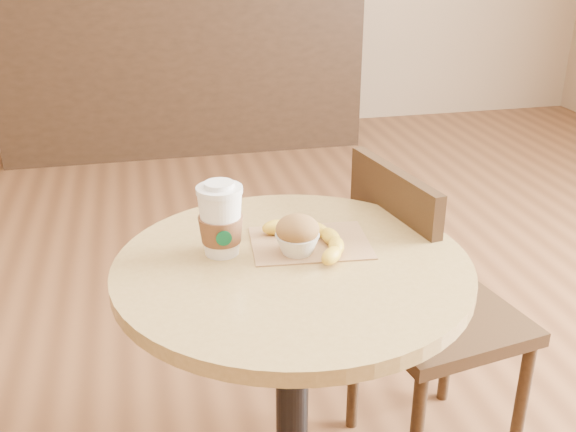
% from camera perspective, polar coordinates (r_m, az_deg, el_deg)
% --- Properties ---
extents(cafe_table, '(0.70, 0.70, 0.75)m').
position_cam_1_polar(cafe_table, '(1.43, 0.37, -11.65)').
color(cafe_table, black).
rests_on(cafe_table, ground).
extents(chair_right, '(0.43, 0.43, 0.85)m').
position_cam_1_polar(chair_right, '(1.74, 11.35, -7.59)').
color(chair_right, '#372413').
rests_on(chair_right, ground).
extents(service_counter, '(2.30, 0.65, 1.04)m').
position_cam_1_polar(service_counter, '(4.42, -9.03, 12.60)').
color(service_counter, black).
rests_on(service_counter, ground).
extents(kraft_bag, '(0.26, 0.20, 0.00)m').
position_cam_1_polar(kraft_bag, '(1.38, 1.88, -2.27)').
color(kraft_bag, '#A0764D').
rests_on(kraft_bag, cafe_table).
extents(coffee_cup, '(0.09, 0.09, 0.15)m').
position_cam_1_polar(coffee_cup, '(1.32, -5.72, -0.52)').
color(coffee_cup, white).
rests_on(coffee_cup, cafe_table).
extents(muffin, '(0.09, 0.09, 0.08)m').
position_cam_1_polar(muffin, '(1.32, 0.80, -1.61)').
color(muffin, silver).
rests_on(muffin, kraft_bag).
extents(banana, '(0.23, 0.26, 0.03)m').
position_cam_1_polar(banana, '(1.35, 1.66, -2.07)').
color(banana, gold).
rests_on(banana, kraft_bag).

